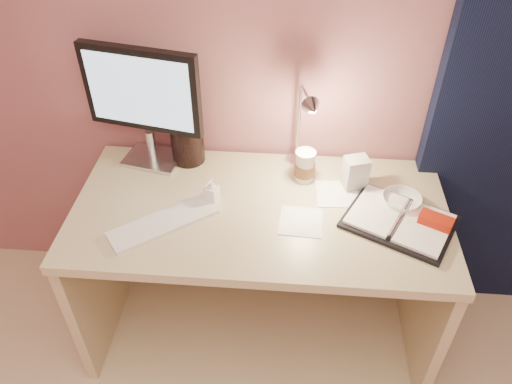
# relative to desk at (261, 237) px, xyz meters

# --- Properties ---
(desk) EXTENTS (1.40, 0.70, 0.73)m
(desk) POSITION_rel_desk_xyz_m (0.00, 0.00, 0.00)
(desk) COLOR #C1B389
(desk) RESTS_ON ground
(monitor) EXTENTS (0.47, 0.21, 0.50)m
(monitor) POSITION_rel_desk_xyz_m (-0.47, 0.19, 0.52)
(monitor) COLOR silver
(monitor) RESTS_ON desk
(keyboard) EXTENTS (0.38, 0.33, 0.02)m
(keyboard) POSITION_rel_desk_xyz_m (-0.34, -0.19, 0.23)
(keyboard) COLOR white
(keyboard) RESTS_ON desk
(planner) EXTENTS (0.45, 0.41, 0.06)m
(planner) POSITION_rel_desk_xyz_m (0.52, -0.11, 0.24)
(planner) COLOR black
(planner) RESTS_ON desk
(paper_a) EXTENTS (0.17, 0.17, 0.00)m
(paper_a) POSITION_rel_desk_xyz_m (0.29, 0.03, 0.23)
(paper_a) COLOR white
(paper_a) RESTS_ON desk
(paper_b) EXTENTS (0.16, 0.16, 0.00)m
(paper_b) POSITION_rel_desk_xyz_m (0.15, -0.14, 0.23)
(paper_b) COLOR white
(paper_b) RESTS_ON desk
(coffee_cup) EXTENTS (0.08, 0.08, 0.13)m
(coffee_cup) POSITION_rel_desk_xyz_m (0.16, 0.11, 0.29)
(coffee_cup) COLOR white
(coffee_cup) RESTS_ON desk
(bowl) EXTENTS (0.15, 0.15, 0.05)m
(bowl) POSITION_rel_desk_xyz_m (0.52, -0.02, 0.25)
(bowl) COLOR silver
(bowl) RESTS_ON desk
(lotion_bottle) EXTENTS (0.06, 0.06, 0.10)m
(lotion_bottle) POSITION_rel_desk_xyz_m (-0.18, -0.05, 0.28)
(lotion_bottle) COLOR white
(lotion_bottle) RESTS_ON desk
(dark_jar) EXTENTS (0.13, 0.13, 0.19)m
(dark_jar) POSITION_rel_desk_xyz_m (-0.32, 0.21, 0.32)
(dark_jar) COLOR black
(dark_jar) RESTS_ON desk
(product_box) EXTENTS (0.10, 0.09, 0.13)m
(product_box) POSITION_rel_desk_xyz_m (0.36, 0.09, 0.29)
(product_box) COLOR beige
(product_box) RESTS_ON desk
(desk_lamp) EXTENTS (0.13, 0.23, 0.37)m
(desk_lamp) POSITION_rel_desk_xyz_m (0.10, 0.14, 0.46)
(desk_lamp) COLOR silver
(desk_lamp) RESTS_ON desk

